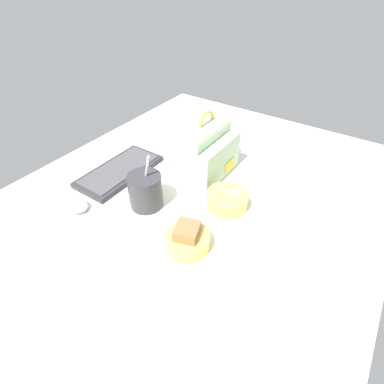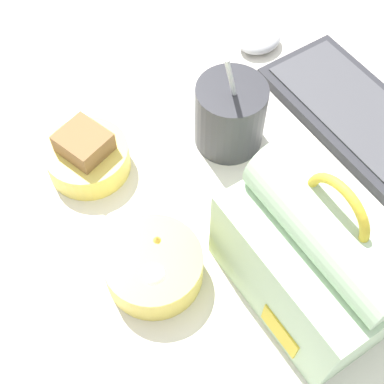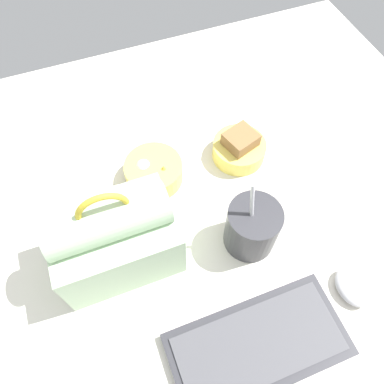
% 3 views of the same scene
% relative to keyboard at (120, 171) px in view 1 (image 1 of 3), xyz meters
% --- Properties ---
extents(desk_surface, '(1.40, 1.10, 0.02)m').
position_rel_keyboard_xyz_m(desk_surface, '(0.04, -0.29, -0.02)').
color(desk_surface, silver).
rests_on(desk_surface, ground).
extents(keyboard, '(0.30, 0.15, 0.02)m').
position_rel_keyboard_xyz_m(keyboard, '(0.00, 0.00, 0.00)').
color(keyboard, '#2D2D33').
rests_on(keyboard, desk_surface).
extents(lunch_bag, '(0.22, 0.15, 0.23)m').
position_rel_keyboard_xyz_m(lunch_bag, '(0.17, -0.24, 0.08)').
color(lunch_bag, '#B7D6AD').
rests_on(lunch_bag, desk_surface).
extents(soup_cup, '(0.10, 0.10, 0.18)m').
position_rel_keyboard_xyz_m(soup_cup, '(-0.07, -0.19, 0.05)').
color(soup_cup, '#333338').
rests_on(soup_cup, desk_surface).
extents(bento_bowl_sandwich, '(0.12, 0.12, 0.07)m').
position_rel_keyboard_xyz_m(bento_bowl_sandwich, '(-0.14, -0.39, 0.02)').
color(bento_bowl_sandwich, '#EFD65B').
rests_on(bento_bowl_sandwich, desk_surface).
extents(bento_bowl_snacks, '(0.12, 0.12, 0.06)m').
position_rel_keyboard_xyz_m(bento_bowl_snacks, '(0.06, -0.39, 0.02)').
color(bento_bowl_snacks, '#EFD65B').
rests_on(bento_bowl_snacks, desk_surface).
extents(computer_mouse, '(0.06, 0.08, 0.03)m').
position_rel_keyboard_xyz_m(computer_mouse, '(-0.21, -0.03, 0.00)').
color(computer_mouse, silver).
rests_on(computer_mouse, desk_surface).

